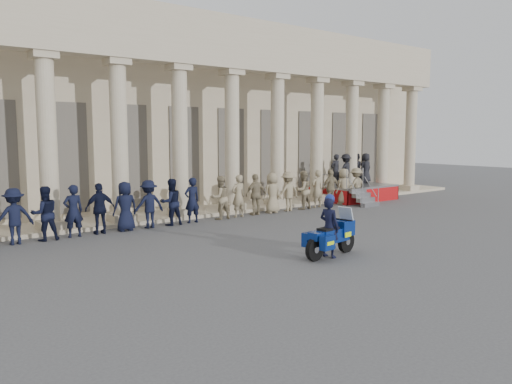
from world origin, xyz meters
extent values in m
plane|color=#474749|center=(0.00, 0.00, 0.00)|extent=(90.00, 90.00, 0.00)
cube|color=tan|center=(0.00, 15.00, 4.50)|extent=(40.00, 10.00, 9.00)
cube|color=tan|center=(0.00, 8.80, 0.07)|extent=(40.00, 2.60, 0.15)
cube|color=tan|center=(0.00, 8.00, 6.79)|extent=(35.80, 1.00, 1.00)
cube|color=tan|center=(0.00, 8.00, 7.89)|extent=(35.80, 1.00, 1.20)
cube|color=tan|center=(-3.90, 8.00, 0.30)|extent=(0.90, 0.90, 0.30)
cylinder|color=tan|center=(-3.90, 8.00, 3.25)|extent=(0.64, 0.64, 5.60)
cube|color=tan|center=(-3.90, 8.00, 6.17)|extent=(0.85, 0.85, 0.24)
cube|color=tan|center=(-1.30, 8.00, 0.30)|extent=(0.90, 0.90, 0.30)
cylinder|color=tan|center=(-1.30, 8.00, 3.25)|extent=(0.64, 0.64, 5.60)
cube|color=tan|center=(-1.30, 8.00, 6.17)|extent=(0.85, 0.85, 0.24)
cube|color=tan|center=(1.30, 8.00, 0.30)|extent=(0.90, 0.90, 0.30)
cylinder|color=tan|center=(1.30, 8.00, 3.25)|extent=(0.64, 0.64, 5.60)
cube|color=tan|center=(1.30, 8.00, 6.17)|extent=(0.85, 0.85, 0.24)
cube|color=tan|center=(3.90, 8.00, 0.30)|extent=(0.90, 0.90, 0.30)
cylinder|color=tan|center=(3.90, 8.00, 3.25)|extent=(0.64, 0.64, 5.60)
cube|color=tan|center=(3.90, 8.00, 6.17)|extent=(0.85, 0.85, 0.24)
cube|color=tan|center=(6.50, 8.00, 0.30)|extent=(0.90, 0.90, 0.30)
cylinder|color=tan|center=(6.50, 8.00, 3.25)|extent=(0.64, 0.64, 5.60)
cube|color=tan|center=(6.50, 8.00, 6.17)|extent=(0.85, 0.85, 0.24)
cube|color=tan|center=(9.10, 8.00, 0.30)|extent=(0.90, 0.90, 0.30)
cylinder|color=tan|center=(9.10, 8.00, 3.25)|extent=(0.64, 0.64, 5.60)
cube|color=tan|center=(9.10, 8.00, 6.17)|extent=(0.85, 0.85, 0.24)
cube|color=tan|center=(11.70, 8.00, 0.30)|extent=(0.90, 0.90, 0.30)
cylinder|color=tan|center=(11.70, 8.00, 3.25)|extent=(0.64, 0.64, 5.60)
cube|color=tan|center=(11.70, 8.00, 6.17)|extent=(0.85, 0.85, 0.24)
cube|color=tan|center=(14.30, 8.00, 0.30)|extent=(0.90, 0.90, 0.30)
cylinder|color=tan|center=(14.30, 8.00, 3.25)|extent=(0.64, 0.64, 5.60)
cube|color=tan|center=(14.30, 8.00, 6.17)|extent=(0.85, 0.85, 0.24)
cube|color=tan|center=(16.90, 8.00, 0.30)|extent=(0.90, 0.90, 0.30)
cylinder|color=tan|center=(16.90, 8.00, 3.25)|extent=(0.64, 0.64, 5.60)
cube|color=tan|center=(16.90, 8.00, 6.17)|extent=(0.85, 0.85, 0.24)
cube|color=black|center=(-2.60, 10.02, 2.55)|extent=(1.30, 0.12, 4.20)
cube|color=black|center=(0.00, 10.02, 2.55)|extent=(1.30, 0.12, 4.20)
cube|color=black|center=(2.60, 10.02, 2.55)|extent=(1.30, 0.12, 4.20)
cube|color=black|center=(5.20, 10.02, 2.55)|extent=(1.30, 0.12, 4.20)
cube|color=black|center=(7.80, 10.02, 2.55)|extent=(1.30, 0.12, 4.20)
cube|color=black|center=(10.40, 10.02, 2.55)|extent=(1.30, 0.12, 4.20)
cube|color=black|center=(13.00, 10.02, 2.55)|extent=(1.30, 0.12, 4.20)
cube|color=black|center=(15.60, 10.02, 2.55)|extent=(1.30, 0.12, 4.20)
imported|color=black|center=(-5.33, 6.84, 0.90)|extent=(1.16, 0.67, 1.80)
imported|color=black|center=(-4.40, 6.84, 0.90)|extent=(0.88, 0.68, 1.80)
imported|color=black|center=(-3.48, 6.84, 0.90)|extent=(0.66, 0.43, 1.80)
imported|color=black|center=(-2.55, 6.84, 0.90)|extent=(1.06, 0.44, 1.80)
imported|color=black|center=(-1.62, 6.84, 0.90)|extent=(0.88, 0.57, 1.80)
imported|color=black|center=(-0.70, 6.84, 0.90)|extent=(1.16, 0.67, 1.80)
imported|color=black|center=(0.23, 6.84, 0.90)|extent=(0.88, 0.68, 1.80)
imported|color=black|center=(1.15, 6.84, 0.90)|extent=(0.66, 0.43, 1.80)
imported|color=gray|center=(2.48, 6.84, 0.90)|extent=(0.88, 0.68, 1.80)
imported|color=gray|center=(3.40, 6.84, 0.90)|extent=(0.66, 0.43, 1.80)
imported|color=gray|center=(4.33, 6.84, 0.90)|extent=(1.06, 0.44, 1.80)
imported|color=gray|center=(5.26, 6.84, 0.90)|extent=(0.88, 0.57, 1.80)
imported|color=gray|center=(6.18, 6.84, 0.90)|extent=(1.16, 0.67, 1.80)
imported|color=gray|center=(7.11, 6.84, 0.90)|extent=(0.88, 0.68, 1.80)
imported|color=gray|center=(8.03, 6.84, 0.90)|extent=(0.66, 0.43, 1.80)
imported|color=gray|center=(8.96, 6.84, 0.90)|extent=(1.06, 0.44, 1.80)
imported|color=gray|center=(9.88, 6.84, 0.90)|extent=(0.88, 0.57, 1.80)
imported|color=gray|center=(10.81, 6.84, 0.90)|extent=(1.16, 0.67, 1.80)
cube|color=gray|center=(11.70, 7.81, 0.76)|extent=(4.02, 2.87, 0.10)
cube|color=#970C0E|center=(11.70, 6.39, 0.36)|extent=(4.02, 0.04, 0.71)
cube|color=#970C0E|center=(9.71, 7.81, 0.36)|extent=(0.04, 2.87, 0.71)
cube|color=#970C0E|center=(13.69, 7.81, 0.36)|extent=(0.04, 2.87, 0.71)
cube|color=gray|center=(10.29, 5.47, 0.10)|extent=(1.10, 0.28, 0.20)
cube|color=gray|center=(10.29, 5.75, 0.31)|extent=(1.10, 0.28, 0.20)
cube|color=gray|center=(10.29, 6.03, 0.51)|extent=(1.10, 0.28, 0.20)
cube|color=gray|center=(10.29, 6.31, 0.71)|extent=(1.10, 0.28, 0.20)
cylinder|color=gray|center=(11.70, 9.19, 1.31)|extent=(4.02, 0.04, 0.04)
imported|color=black|center=(10.50, 8.01, 1.64)|extent=(0.60, 0.40, 1.65)
imported|color=black|center=(11.30, 8.01, 1.64)|extent=(1.07, 0.61, 1.65)
imported|color=black|center=(12.10, 8.01, 1.64)|extent=(0.80, 0.63, 1.65)
imported|color=black|center=(12.90, 8.01, 1.64)|extent=(0.81, 0.52, 1.65)
cylinder|color=black|center=(2.25, -0.31, 0.33)|extent=(0.67, 0.22, 0.65)
cylinder|color=black|center=(0.77, -0.50, 0.33)|extent=(0.67, 0.22, 0.65)
cube|color=navy|center=(1.56, -0.40, 0.61)|extent=(1.18, 0.56, 0.38)
cube|color=navy|center=(2.05, -0.34, 0.77)|extent=(0.60, 0.58, 0.45)
cube|color=silver|center=(2.05, -0.34, 0.54)|extent=(0.25, 0.32, 0.12)
cube|color=#B2BFCC|center=(2.22, -0.32, 1.11)|extent=(0.26, 0.48, 0.53)
cube|color=black|center=(1.36, -0.43, 0.81)|extent=(0.68, 0.41, 0.10)
cube|color=navy|center=(0.82, -0.49, 0.69)|extent=(0.39, 0.38, 0.22)
cube|color=navy|center=(0.96, -0.80, 0.54)|extent=(0.47, 0.27, 0.40)
cube|color=#CDF50C|center=(0.96, -0.80, 0.54)|extent=(0.32, 0.27, 0.10)
cube|color=navy|center=(0.88, -0.17, 0.54)|extent=(0.47, 0.27, 0.40)
cube|color=#CDF50C|center=(0.88, -0.17, 0.54)|extent=(0.32, 0.27, 0.10)
cylinder|color=silver|center=(1.04, -0.23, 0.30)|extent=(0.60, 0.17, 0.10)
cylinder|color=black|center=(2.05, -0.34, 1.01)|extent=(0.12, 0.69, 0.04)
imported|color=black|center=(1.41, -0.42, 0.86)|extent=(0.49, 0.68, 1.73)
sphere|color=navy|center=(1.41, -0.42, 1.68)|extent=(0.28, 0.28, 0.28)
camera|label=1|loc=(-8.71, -10.23, 3.47)|focal=35.00mm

